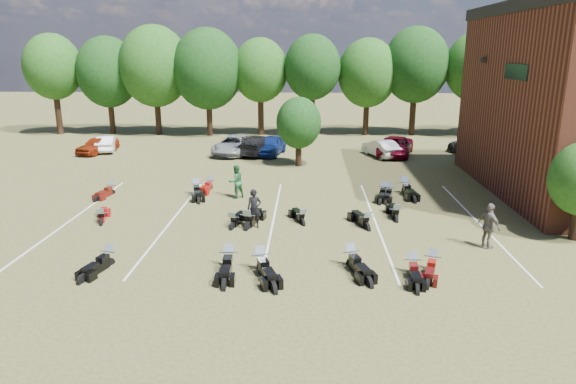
{
  "coord_description": "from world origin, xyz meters",
  "views": [
    {
      "loc": [
        -1.35,
        -20.86,
        8.14
      ],
      "look_at": [
        -2.31,
        4.0,
        1.2
      ],
      "focal_mm": 32.0,
      "sensor_mm": 36.0,
      "label": 1
    }
  ],
  "objects_px": {
    "person_grey": "(489,226)",
    "motorcycle_14": "(112,194)",
    "car_0": "(97,145)",
    "car_4": "(271,145)",
    "person_black": "(254,209)",
    "person_green": "(236,181)",
    "motorcycle_7": "(102,224)",
    "motorcycle_3": "(351,267)"
  },
  "relations": [
    {
      "from": "car_4",
      "to": "person_black",
      "type": "height_order",
      "value": "person_black"
    },
    {
      "from": "person_grey",
      "to": "motorcycle_3",
      "type": "xyz_separation_m",
      "value": [
        -5.93,
        -2.24,
        -0.98
      ]
    },
    {
      "from": "person_green",
      "to": "motorcycle_3",
      "type": "bearing_deg",
      "value": 83.03
    },
    {
      "from": "motorcycle_7",
      "to": "person_green",
      "type": "bearing_deg",
      "value": -155.97
    },
    {
      "from": "person_black",
      "to": "person_green",
      "type": "bearing_deg",
      "value": 96.93
    },
    {
      "from": "car_0",
      "to": "car_4",
      "type": "height_order",
      "value": "car_4"
    },
    {
      "from": "motorcycle_3",
      "to": "motorcycle_14",
      "type": "height_order",
      "value": "motorcycle_3"
    },
    {
      "from": "car_4",
      "to": "person_black",
      "type": "distance_m",
      "value": 17.41
    },
    {
      "from": "person_grey",
      "to": "motorcycle_14",
      "type": "bearing_deg",
      "value": 40.22
    },
    {
      "from": "car_0",
      "to": "person_green",
      "type": "relative_size",
      "value": 2.08
    },
    {
      "from": "person_black",
      "to": "car_4",
      "type": "bearing_deg",
      "value": 81.42
    },
    {
      "from": "person_green",
      "to": "person_grey",
      "type": "bearing_deg",
      "value": 110.05
    },
    {
      "from": "person_black",
      "to": "motorcycle_7",
      "type": "relative_size",
      "value": 0.9
    },
    {
      "from": "car_0",
      "to": "car_4",
      "type": "xyz_separation_m",
      "value": [
        14.01,
        -0.01,
        0.08
      ]
    },
    {
      "from": "person_black",
      "to": "person_grey",
      "type": "bearing_deg",
      "value": -22.15
    },
    {
      "from": "motorcycle_7",
      "to": "car_4",
      "type": "bearing_deg",
      "value": -127.29
    },
    {
      "from": "motorcycle_3",
      "to": "motorcycle_7",
      "type": "xyz_separation_m",
      "value": [
        -11.63,
        4.6,
        0.0
      ]
    },
    {
      "from": "person_black",
      "to": "motorcycle_14",
      "type": "relative_size",
      "value": 0.93
    },
    {
      "from": "car_0",
      "to": "motorcycle_7",
      "type": "height_order",
      "value": "car_0"
    },
    {
      "from": "car_0",
      "to": "motorcycle_3",
      "type": "xyz_separation_m",
      "value": [
        18.68,
        -21.79,
        -0.68
      ]
    },
    {
      "from": "person_grey",
      "to": "motorcycle_3",
      "type": "relative_size",
      "value": 0.84
    },
    {
      "from": "car_0",
      "to": "person_black",
      "type": "bearing_deg",
      "value": -32.17
    },
    {
      "from": "person_green",
      "to": "motorcycle_7",
      "type": "bearing_deg",
      "value": 0.95
    },
    {
      "from": "car_4",
      "to": "motorcycle_3",
      "type": "distance_m",
      "value": 22.3
    },
    {
      "from": "person_black",
      "to": "person_green",
      "type": "height_order",
      "value": "person_green"
    },
    {
      "from": "car_0",
      "to": "motorcycle_7",
      "type": "bearing_deg",
      "value": -49.63
    },
    {
      "from": "car_0",
      "to": "person_black",
      "type": "xyz_separation_m",
      "value": [
        14.49,
        -17.41,
        0.26
      ]
    },
    {
      "from": "car_0",
      "to": "motorcycle_7",
      "type": "relative_size",
      "value": 1.91
    },
    {
      "from": "car_4",
      "to": "motorcycle_3",
      "type": "xyz_separation_m",
      "value": [
        4.68,
        -21.79,
        -0.76
      ]
    },
    {
      "from": "person_green",
      "to": "motorcycle_7",
      "type": "relative_size",
      "value": 0.92
    },
    {
      "from": "motorcycle_3",
      "to": "motorcycle_14",
      "type": "distance_m",
      "value": 16.36
    },
    {
      "from": "person_grey",
      "to": "motorcycle_14",
      "type": "distance_m",
      "value": 20.5
    },
    {
      "from": "person_black",
      "to": "motorcycle_14",
      "type": "xyz_separation_m",
      "value": [
        -8.89,
        5.44,
        -0.93
      ]
    },
    {
      "from": "motorcycle_14",
      "to": "car_0",
      "type": "bearing_deg",
      "value": 127.29
    },
    {
      "from": "person_grey",
      "to": "motorcycle_14",
      "type": "xyz_separation_m",
      "value": [
        -19.01,
        7.59,
        -0.98
      ]
    },
    {
      "from": "car_0",
      "to": "motorcycle_14",
      "type": "relative_size",
      "value": 1.97
    },
    {
      "from": "car_0",
      "to": "person_green",
      "type": "distance_m",
      "value": 17.91
    },
    {
      "from": "person_grey",
      "to": "car_0",
      "type": "bearing_deg",
      "value": 23.51
    },
    {
      "from": "person_black",
      "to": "person_grey",
      "type": "relative_size",
      "value": 0.95
    },
    {
      "from": "person_grey",
      "to": "motorcycle_3",
      "type": "height_order",
      "value": "person_grey"
    },
    {
      "from": "person_grey",
      "to": "person_black",
      "type": "bearing_deg",
      "value": 49.99
    },
    {
      "from": "person_black",
      "to": "motorcycle_14",
      "type": "bearing_deg",
      "value": 138.37
    }
  ]
}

